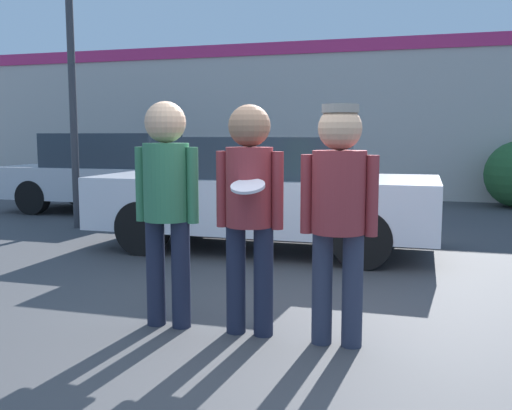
# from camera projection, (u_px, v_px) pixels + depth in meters

# --- Properties ---
(ground_plane) EXTENTS (56.00, 56.00, 0.00)m
(ground_plane) POSITION_uv_depth(u_px,v_px,m) (294.00, 334.00, 4.40)
(ground_plane) COLOR #3F3F42
(storefront_building) EXTENTS (24.00, 0.22, 3.78)m
(storefront_building) POSITION_uv_depth(u_px,v_px,m) (385.00, 118.00, 13.47)
(storefront_building) COLOR beige
(storefront_building) RESTS_ON ground
(person_left) EXTENTS (0.53, 0.36, 1.79)m
(person_left) POSITION_uv_depth(u_px,v_px,m) (167.00, 192.00, 4.46)
(person_left) COLOR #1E2338
(person_left) RESTS_ON ground
(person_middle_with_frisbee) EXTENTS (0.52, 0.55, 1.75)m
(person_middle_with_frisbee) POSITION_uv_depth(u_px,v_px,m) (249.00, 198.00, 4.28)
(person_middle_with_frisbee) COLOR #1E2338
(person_middle_with_frisbee) RESTS_ON ground
(person_right) EXTENTS (0.55, 0.38, 1.74)m
(person_right) POSITION_uv_depth(u_px,v_px,m) (339.00, 201.00, 4.05)
(person_right) COLOR #2D3347
(person_right) RESTS_ON ground
(parked_car_near) EXTENTS (4.48, 1.88, 1.50)m
(parked_car_near) POSITION_uv_depth(u_px,v_px,m) (263.00, 192.00, 7.64)
(parked_car_near) COLOR silver
(parked_car_near) RESTS_ON ground
(parked_car_far) EXTENTS (4.52, 1.78, 1.56)m
(parked_car_far) POSITION_uv_depth(u_px,v_px,m) (116.00, 173.00, 11.30)
(parked_car_far) COLOR silver
(parked_car_far) RESTS_ON ground
(street_lamp) EXTENTS (1.29, 0.35, 5.13)m
(street_lamp) POSITION_uv_depth(u_px,v_px,m) (83.00, 29.00, 9.00)
(street_lamp) COLOR #38383D
(street_lamp) RESTS_ON ground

